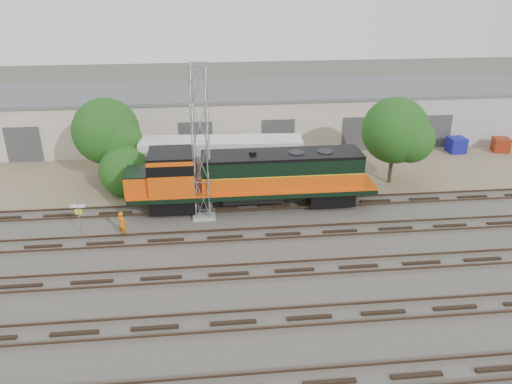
{
  "coord_description": "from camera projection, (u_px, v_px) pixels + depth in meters",
  "views": [
    {
      "loc": [
        -4.96,
        -28.2,
        16.89
      ],
      "look_at": [
        -1.63,
        4.0,
        2.2
      ],
      "focal_mm": 35.0,
      "sensor_mm": 36.0,
      "label": 1
    }
  ],
  "objects": [
    {
      "name": "dumpster_blue",
      "position": [
        456.0,
        145.0,
        49.31
      ],
      "size": [
        1.68,
        1.59,
        1.5
      ],
      "primitive_type": "cube",
      "rotation": [
        0.0,
        0.0,
        0.06
      ],
      "color": "navy",
      "rests_on": "ground"
    },
    {
      "name": "tree_east",
      "position": [
        399.0,
        133.0,
        40.71
      ],
      "size": [
        5.72,
        5.45,
        7.35
      ],
      "color": "#382619",
      "rests_on": "ground"
    },
    {
      "name": "ground",
      "position": [
        287.0,
        246.0,
        32.99
      ],
      "size": [
        140.0,
        140.0,
        0.0
      ],
      "primitive_type": "plane",
      "color": "#47423A",
      "rests_on": "ground"
    },
    {
      "name": "locomotive",
      "position": [
        248.0,
        177.0,
        37.19
      ],
      "size": [
        18.5,
        3.25,
        4.45
      ],
      "color": "black",
      "rests_on": "tracks"
    },
    {
      "name": "signal_tower",
      "position": [
        201.0,
        147.0,
        34.67
      ],
      "size": [
        1.64,
        1.64,
        11.15
      ],
      "rotation": [
        0.0,
        0.0,
        -0.19
      ],
      "color": "gray",
      "rests_on": "ground"
    },
    {
      "name": "dumpster_red",
      "position": [
        501.0,
        145.0,
        49.52
      ],
      "size": [
        1.76,
        1.69,
        1.4
      ],
      "primitive_type": "cube",
      "rotation": [
        0.0,
        0.0,
        -0.21
      ],
      "color": "maroon",
      "rests_on": "ground"
    },
    {
      "name": "semi_trailer",
      "position": [
        226.0,
        156.0,
        41.18
      ],
      "size": [
        13.32,
        3.39,
        4.06
      ],
      "rotation": [
        0.0,
        0.0,
        -0.06
      ],
      "color": "silver",
      "rests_on": "ground"
    },
    {
      "name": "tracks",
      "position": [
        295.0,
        270.0,
        30.24
      ],
      "size": [
        80.0,
        20.4,
        0.28
      ],
      "color": "black",
      "rests_on": "ground"
    },
    {
      "name": "warehouse",
      "position": [
        253.0,
        114.0,
        52.71
      ],
      "size": [
        58.4,
        10.4,
        5.3
      ],
      "color": "beige",
      "rests_on": "ground"
    },
    {
      "name": "tree_mid",
      "position": [
        129.0,
        173.0,
        40.02
      ],
      "size": [
        4.47,
        4.26,
        4.26
      ],
      "color": "#382619",
      "rests_on": "ground"
    },
    {
      "name": "dirt_strip",
      "position": [
        261.0,
        164.0,
        46.57
      ],
      "size": [
        80.0,
        16.0,
        0.02
      ],
      "primitive_type": "cube",
      "color": "#726047",
      "rests_on": "ground"
    },
    {
      "name": "sign_post",
      "position": [
        79.0,
        213.0,
        33.71
      ],
      "size": [
        0.96,
        0.07,
        2.34
      ],
      "color": "gray",
      "rests_on": "ground"
    },
    {
      "name": "worker",
      "position": [
        122.0,
        224.0,
        33.93
      ],
      "size": [
        0.78,
        0.69,
        1.81
      ],
      "primitive_type": "imported",
      "rotation": [
        0.0,
        0.0,
        2.66
      ],
      "color": "#D36A0B",
      "rests_on": "ground"
    },
    {
      "name": "tree_west",
      "position": [
        109.0,
        134.0,
        41.11
      ],
      "size": [
        5.77,
        5.5,
        7.2
      ],
      "color": "#382619",
      "rests_on": "ground"
    }
  ]
}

